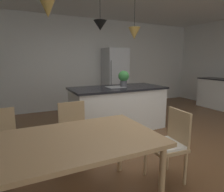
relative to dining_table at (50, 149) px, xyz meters
The scene contains 12 objects.
ground_plane 1.96m from the dining_table, 27.34° to the left, with size 10.00×8.40×0.04m, color brown.
wall_back_kitchen 4.46m from the dining_table, 68.36° to the left, with size 10.00×0.12×2.70m, color silver.
dining_table is the anchor object (origin of this frame).
chair_kitchen_end 1.39m from the dining_table, ahead, with size 0.44×0.44×0.87m.
chair_far_right 1.00m from the dining_table, 62.57° to the left, with size 0.41×0.41×0.87m.
chair_far_left 1.00m from the dining_table, 117.74° to the left, with size 0.44×0.44×0.87m.
kitchen_island 2.52m from the dining_table, 48.73° to the left, with size 1.97×0.93×0.91m.
refrigerator 4.48m from the dining_table, 55.88° to the left, with size 0.67×0.67×1.82m.
pendant_over_table 1.22m from the dining_table, ahead, with size 0.20×0.20×0.92m.
pendant_over_island_main 2.69m from the dining_table, 55.96° to the left, with size 0.25×0.25×0.68m.
pendant_over_island_aux 3.08m from the dining_table, 42.80° to the left, with size 0.25×0.25×0.81m.
potted_plant_on_island 2.64m from the dining_table, 46.40° to the left, with size 0.23×0.23×0.34m.
Camera 1 is at (-1.82, -2.51, 1.45)m, focal length 30.97 mm.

